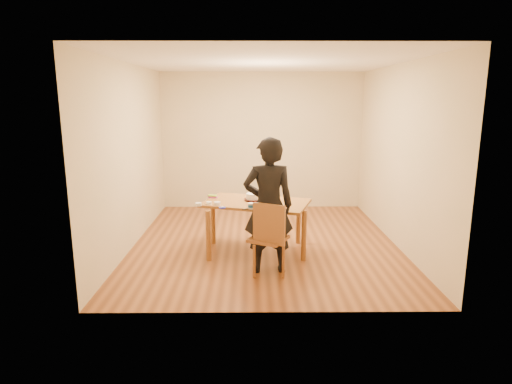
{
  "coord_description": "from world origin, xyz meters",
  "views": [
    {
      "loc": [
        -0.19,
        -6.35,
        2.18
      ],
      "look_at": [
        -0.14,
        -0.46,
        0.9
      ],
      "focal_mm": 30.0,
      "sensor_mm": 36.0,
      "label": 1
    }
  ],
  "objects_px": {
    "cake": "(254,196)",
    "dining_chair": "(268,239)",
    "dining_table": "(256,203)",
    "cake_plate": "(254,199)",
    "person": "(268,206)"
  },
  "relations": [
    {
      "from": "dining_table",
      "to": "dining_chair",
      "type": "xyz_separation_m",
      "value": [
        0.15,
        -0.78,
        -0.28
      ]
    },
    {
      "from": "dining_chair",
      "to": "cake_plate",
      "type": "bearing_deg",
      "value": 129.96
    },
    {
      "from": "dining_table",
      "to": "person",
      "type": "distance_m",
      "value": 0.76
    },
    {
      "from": "dining_chair",
      "to": "cake_plate",
      "type": "relative_size",
      "value": 1.52
    },
    {
      "from": "cake_plate",
      "to": "person",
      "type": "bearing_deg",
      "value": -77.39
    },
    {
      "from": "dining_table",
      "to": "dining_chair",
      "type": "relative_size",
      "value": 3.44
    },
    {
      "from": "dining_chair",
      "to": "cake",
      "type": "distance_m",
      "value": 0.95
    },
    {
      "from": "cake_plate",
      "to": "cake",
      "type": "bearing_deg",
      "value": 0.0
    },
    {
      "from": "person",
      "to": "cake_plate",
      "type": "bearing_deg",
      "value": -81.7
    },
    {
      "from": "cake",
      "to": "dining_chair",
      "type": "bearing_deg",
      "value": -78.03
    },
    {
      "from": "cake_plate",
      "to": "cake",
      "type": "distance_m",
      "value": 0.04
    },
    {
      "from": "dining_table",
      "to": "cake_plate",
      "type": "xyz_separation_m",
      "value": [
        -0.03,
        0.09,
        0.03
      ]
    },
    {
      "from": "cake",
      "to": "cake_plate",
      "type": "bearing_deg",
      "value": 0.0
    },
    {
      "from": "dining_table",
      "to": "cake_plate",
      "type": "bearing_deg",
      "value": 128.33
    },
    {
      "from": "cake",
      "to": "dining_table",
      "type": "bearing_deg",
      "value": -69.49
    }
  ]
}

